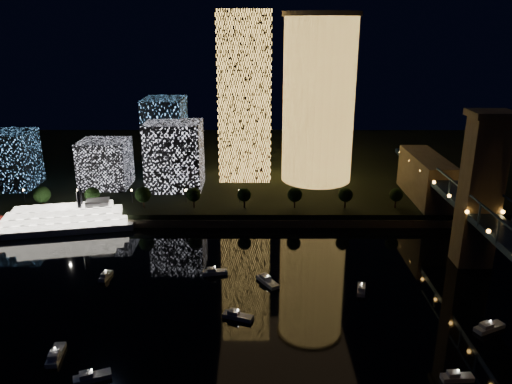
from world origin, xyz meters
TOP-DOWN VIEW (x-y plane):
  - ground at (0.00, 0.00)m, footprint 520.00×520.00m
  - far_bank at (0.00, 160.00)m, footprint 420.00×160.00m
  - seawall at (0.00, 82.00)m, footprint 420.00×6.00m
  - tower_cylindrical at (22.59, 126.63)m, footprint 34.00×34.00m
  - tower_rectangular at (-10.55, 132.68)m, footprint 23.69×23.69m
  - midrise_blocks at (-62.42, 121.31)m, footprint 92.56×41.91m
  - riverboat at (-80.02, 76.44)m, footprint 55.10×21.36m
  - motorboats at (-3.82, 13.54)m, footprint 113.31×62.37m
  - esplanade_trees at (-39.71, 88.00)m, footprint 165.94×6.72m
  - street_lamps at (-34.00, 94.00)m, footprint 132.70×0.70m

SIDE VIEW (x-z plane):
  - ground at x=0.00m, z-range 0.00..0.00m
  - motorboats at x=-3.82m, z-range -0.58..2.20m
  - seawall at x=0.00m, z-range 0.00..3.00m
  - far_bank at x=0.00m, z-range 0.00..5.00m
  - riverboat at x=-80.02m, z-range -3.96..12.32m
  - street_lamps at x=-34.00m, z-range 6.20..11.85m
  - esplanade_trees at x=-39.71m, z-range 6.04..14.90m
  - midrise_blocks at x=-62.42m, z-range 1.43..38.17m
  - tower_cylindrical at x=22.59m, z-range 5.13..79.58m
  - tower_rectangular at x=-10.55m, z-range 5.00..80.39m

